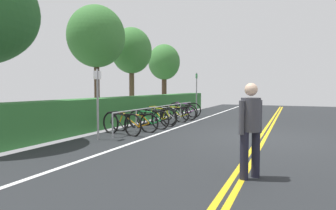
# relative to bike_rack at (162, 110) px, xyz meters

# --- Properties ---
(ground_plane) EXTENTS (34.20, 10.09, 0.05)m
(ground_plane) POSITION_rel_bike_rack_xyz_m (-1.86, -4.18, -0.60)
(ground_plane) COLOR #232628
(centre_line_yellow_inner) EXTENTS (30.78, 0.10, 0.00)m
(centre_line_yellow_inner) POSITION_rel_bike_rack_xyz_m (-1.86, -4.26, -0.57)
(centre_line_yellow_inner) COLOR gold
(centre_line_yellow_inner) RESTS_ON ground_plane
(centre_line_yellow_outer) EXTENTS (30.78, 0.10, 0.00)m
(centre_line_yellow_outer) POSITION_rel_bike_rack_xyz_m (-1.86, -4.10, -0.57)
(centre_line_yellow_outer) COLOR gold
(centre_line_yellow_outer) RESTS_ON ground_plane
(bike_lane_stripe_white) EXTENTS (30.78, 0.12, 0.00)m
(bike_lane_stripe_white) POSITION_rel_bike_rack_xyz_m (-1.86, -0.99, -0.57)
(bike_lane_stripe_white) COLOR white
(bike_lane_stripe_white) RESTS_ON ground_plane
(bike_rack) EXTENTS (7.32, 0.05, 0.76)m
(bike_rack) POSITION_rel_bike_rack_xyz_m (0.00, 0.00, 0.00)
(bike_rack) COLOR #9EA0A5
(bike_rack) RESTS_ON ground_plane
(bicycle_0) EXTENTS (0.56, 1.71, 0.76)m
(bicycle_0) POSITION_rel_bike_rack_xyz_m (-3.09, 0.04, -0.22)
(bicycle_0) COLOR black
(bicycle_0) RESTS_ON ground_plane
(bicycle_1) EXTENTS (0.46, 1.76, 0.70)m
(bicycle_1) POSITION_rel_bike_rack_xyz_m (-2.38, -0.04, -0.25)
(bicycle_1) COLOR black
(bicycle_1) RESTS_ON ground_plane
(bicycle_2) EXTENTS (0.46, 1.70, 0.73)m
(bicycle_2) POSITION_rel_bike_rack_xyz_m (-1.50, -0.13, -0.23)
(bicycle_2) COLOR black
(bicycle_2) RESTS_ON ground_plane
(bicycle_3) EXTENTS (0.46, 1.71, 0.74)m
(bicycle_3) POSITION_rel_bike_rack_xyz_m (-0.75, -0.10, -0.23)
(bicycle_3) COLOR black
(bicycle_3) RESTS_ON ground_plane
(bicycle_4) EXTENTS (0.50, 1.68, 0.75)m
(bicycle_4) POSITION_rel_bike_rack_xyz_m (-0.03, 0.08, -0.22)
(bicycle_4) COLOR black
(bicycle_4) RESTS_ON ground_plane
(bicycle_5) EXTENTS (0.46, 1.77, 0.71)m
(bicycle_5) POSITION_rel_bike_rack_xyz_m (0.82, -0.02, -0.24)
(bicycle_5) COLOR black
(bicycle_5) RESTS_ON ground_plane
(bicycle_6) EXTENTS (0.46, 1.73, 0.71)m
(bicycle_6) POSITION_rel_bike_rack_xyz_m (1.56, -0.10, -0.25)
(bicycle_6) COLOR black
(bicycle_6) RESTS_ON ground_plane
(bicycle_7) EXTENTS (0.67, 1.75, 0.75)m
(bicycle_7) POSITION_rel_bike_rack_xyz_m (2.28, -0.06, -0.22)
(bicycle_7) COLOR black
(bicycle_7) RESTS_ON ground_plane
(bicycle_8) EXTENTS (0.46, 1.76, 0.79)m
(bicycle_8) POSITION_rel_bike_rack_xyz_m (3.12, 0.14, -0.20)
(bicycle_8) COLOR black
(bicycle_8) RESTS_ON ground_plane
(pedestrian) EXTENTS (0.41, 0.33, 1.58)m
(pedestrian) POSITION_rel_bike_rack_xyz_m (-6.12, -4.37, 0.33)
(pedestrian) COLOR #1E1E2D
(pedestrian) RESTS_ON ground_plane
(sign_post_near) EXTENTS (0.36, 0.06, 2.05)m
(sign_post_near) POSITION_rel_bike_rack_xyz_m (-4.13, 0.17, 0.67)
(sign_post_near) COLOR gray
(sign_post_near) RESTS_ON ground_plane
(sign_post_far) EXTENTS (0.36, 0.07, 2.31)m
(sign_post_far) POSITION_rel_bike_rack_xyz_m (4.11, -0.19, 0.81)
(sign_post_far) COLOR gray
(sign_post_far) RESTS_ON ground_plane
(hedge_backdrop) EXTENTS (16.27, 0.85, 1.12)m
(hedge_backdrop) POSITION_rel_bike_rack_xyz_m (1.50, 1.63, -0.02)
(hedge_backdrop) COLOR #2D6B30
(hedge_backdrop) RESTS_ON ground_plane
(tree_mid) EXTENTS (2.45, 2.45, 5.01)m
(tree_mid) POSITION_rel_bike_rack_xyz_m (-0.64, 2.79, 3.10)
(tree_mid) COLOR #473323
(tree_mid) RESTS_ON ground_plane
(tree_far_right) EXTENTS (2.14, 2.14, 4.67)m
(tree_far_right) POSITION_rel_bike_rack_xyz_m (2.52, 2.90, 2.86)
(tree_far_right) COLOR brown
(tree_far_right) RESTS_ON ground_plane
(tree_extra) EXTENTS (2.20, 2.20, 4.52)m
(tree_extra) POSITION_rel_bike_rack_xyz_m (7.71, 3.31, 2.67)
(tree_extra) COLOR #473323
(tree_extra) RESTS_ON ground_plane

